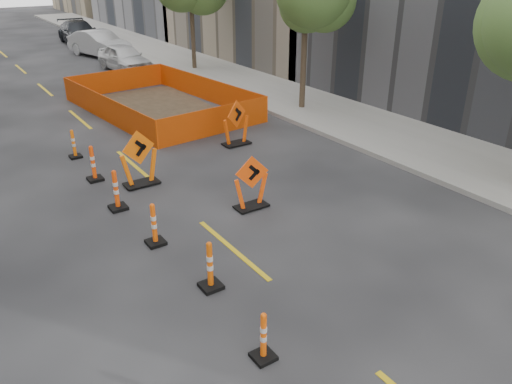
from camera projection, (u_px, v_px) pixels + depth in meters
ground_plane at (356, 354)px, 8.41m from camera, size 140.00×140.00×0.00m
sidewalk_right at (312, 106)px, 21.90m from camera, size 4.00×90.00×0.15m
channelizer_3 at (263, 336)px, 8.12m from camera, size 0.37×0.37×0.94m
channelizer_4 at (210, 265)px, 9.85m from camera, size 0.42×0.42×1.07m
channelizer_5 at (154, 224)px, 11.38m from camera, size 0.41×0.41×1.05m
channelizer_6 at (116, 190)px, 12.96m from camera, size 0.44×0.44×1.12m
channelizer_7 at (93, 163)px, 14.66m from camera, size 0.43×0.43×1.09m
channelizer_8 at (74, 144)px, 16.35m from camera, size 0.38×0.38×0.97m
chevron_sign_left at (139, 158)px, 14.23m from camera, size 1.19×0.81×1.67m
chevron_sign_center at (251, 182)px, 12.96m from camera, size 1.10×0.82×1.48m
chevron_sign_right at (236, 123)px, 17.33m from camera, size 1.24×0.99×1.62m
safety_fence at (159, 98)px, 21.39m from camera, size 5.76×8.88×1.05m
parked_car_near at (124, 58)px, 28.66m from camera, size 2.10×4.50×1.49m
parked_car_mid at (99, 44)px, 32.73m from camera, size 3.07×5.29×1.65m
parked_car_far at (79, 33)px, 37.39m from camera, size 2.67×5.83×1.65m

